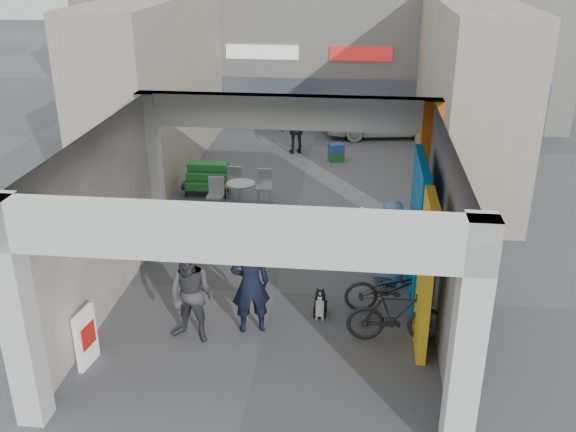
# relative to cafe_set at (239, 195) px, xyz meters

# --- Properties ---
(ground) EXTENTS (90.00, 90.00, 0.00)m
(ground) POSITION_rel_cafe_set_xyz_m (1.52, -4.34, -0.33)
(ground) COLOR #4F5054
(ground) RESTS_ON ground
(arcade_canopy) EXTENTS (6.40, 6.45, 6.40)m
(arcade_canopy) POSITION_rel_cafe_set_xyz_m (2.06, -5.16, 1.97)
(arcade_canopy) COLOR silver
(arcade_canopy) RESTS_ON ground
(far_building) EXTENTS (18.00, 4.08, 8.00)m
(far_building) POSITION_rel_cafe_set_xyz_m (1.52, 9.66, 3.66)
(far_building) COLOR silver
(far_building) RESTS_ON ground
(plaza_bldg_left) EXTENTS (2.00, 9.00, 5.00)m
(plaza_bldg_left) POSITION_rel_cafe_set_xyz_m (-2.98, 3.16, 2.17)
(plaza_bldg_left) COLOR #A99C8C
(plaza_bldg_left) RESTS_ON ground
(plaza_bldg_right) EXTENTS (2.00, 9.00, 5.00)m
(plaza_bldg_right) POSITION_rel_cafe_set_xyz_m (6.02, 3.16, 2.17)
(plaza_bldg_right) COLOR #A99C8C
(plaza_bldg_right) RESTS_ON ground
(bollard_left) EXTENTS (0.09, 0.09, 0.90)m
(bollard_left) POSITION_rel_cafe_set_xyz_m (-0.13, -2.07, 0.12)
(bollard_left) COLOR gray
(bollard_left) RESTS_ON ground
(bollard_center) EXTENTS (0.09, 0.09, 0.87)m
(bollard_center) POSITION_rel_cafe_set_xyz_m (1.64, -1.95, 0.11)
(bollard_center) COLOR gray
(bollard_center) RESTS_ON ground
(bollard_right) EXTENTS (0.09, 0.09, 0.91)m
(bollard_right) POSITION_rel_cafe_set_xyz_m (3.20, -1.98, 0.12)
(bollard_right) COLOR gray
(bollard_right) RESTS_ON ground
(advert_board_near) EXTENTS (0.16, 0.56, 1.00)m
(advert_board_near) POSITION_rel_cafe_set_xyz_m (-1.22, -6.99, 0.18)
(advert_board_near) COLOR white
(advert_board_near) RESTS_ON ground
(advert_board_far) EXTENTS (0.18, 0.56, 1.00)m
(advert_board_far) POSITION_rel_cafe_set_xyz_m (-1.22, -2.80, 0.18)
(advert_board_far) COLOR white
(advert_board_far) RESTS_ON ground
(cafe_set) EXTENTS (1.54, 1.25, 0.93)m
(cafe_set) POSITION_rel_cafe_set_xyz_m (0.00, 0.00, 0.00)
(cafe_set) COLOR #ACABB0
(cafe_set) RESTS_ON ground
(produce_stand) EXTENTS (1.31, 0.71, 0.86)m
(produce_stand) POSITION_rel_cafe_set_xyz_m (-1.01, 0.78, 0.01)
(produce_stand) COLOR black
(produce_stand) RESTS_ON ground
(crate_stack) EXTENTS (0.55, 0.49, 0.56)m
(crate_stack) POSITION_rel_cafe_set_xyz_m (2.38, 4.11, -0.05)
(crate_stack) COLOR #1A5C1E
(crate_stack) RESTS_ON ground
(border_collie) EXTENTS (0.23, 0.45, 0.62)m
(border_collie) POSITION_rel_cafe_set_xyz_m (2.47, -5.12, -0.08)
(border_collie) COLOR black
(border_collie) RESTS_ON ground
(man_with_dog) EXTENTS (0.79, 0.63, 1.88)m
(man_with_dog) POSITION_rel_cafe_set_xyz_m (1.28, -5.70, 0.61)
(man_with_dog) COLOR black
(man_with_dog) RESTS_ON ground
(man_back_turned) EXTENTS (0.98, 0.84, 1.75)m
(man_back_turned) POSITION_rel_cafe_set_xyz_m (0.33, -6.10, 0.55)
(man_back_turned) COLOR #414043
(man_back_turned) RESTS_ON ground
(man_elderly) EXTENTS (1.00, 0.79, 1.80)m
(man_elderly) POSITION_rel_cafe_set_xyz_m (3.78, -3.69, 0.57)
(man_elderly) COLOR #5F8FB9
(man_elderly) RESTS_ON ground
(man_crates) EXTENTS (1.04, 0.69, 1.64)m
(man_crates) POSITION_rel_cafe_set_xyz_m (1.05, 4.77, 0.49)
(man_crates) COLOR black
(man_crates) RESTS_ON ground
(bicycle_front) EXTENTS (1.92, 0.88, 0.97)m
(bicycle_front) POSITION_rel_cafe_set_xyz_m (3.82, -4.76, 0.15)
(bicycle_front) COLOR black
(bicycle_front) RESTS_ON ground
(bicycle_rear) EXTENTS (1.74, 0.59, 1.03)m
(bicycle_rear) POSITION_rel_cafe_set_xyz_m (3.82, -5.76, 0.19)
(bicycle_rear) COLOR black
(bicycle_rear) RESTS_ON ground
(white_van) EXTENTS (4.32, 2.32, 1.40)m
(white_van) POSITION_rel_cafe_set_xyz_m (3.89, 7.16, 0.37)
(white_van) COLOR silver
(white_van) RESTS_ON ground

